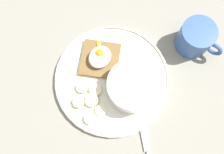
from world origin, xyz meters
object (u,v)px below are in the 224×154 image
at_px(banana_slice_back, 96,90).
at_px(banana_slice_inner, 82,87).
at_px(banana_slice_outer, 90,118).
at_px(knife, 147,148).
at_px(oatmeal_bowl, 132,87).
at_px(toast_slice, 100,59).
at_px(banana_slice_front, 92,100).
at_px(banana_slice_left, 101,110).
at_px(banana_slice_right, 79,102).
at_px(poached_egg, 100,56).
at_px(coffee_mug, 196,38).

xyz_separation_m(banana_slice_back, banana_slice_inner, (-0.02, 0.03, -0.00)).
distance_m(banana_slice_outer, knife, 0.16).
height_order(oatmeal_bowl, toast_slice, oatmeal_bowl).
bearing_deg(toast_slice, banana_slice_outer, -151.95).
bearing_deg(banana_slice_back, banana_slice_outer, -153.93).
bearing_deg(banana_slice_front, banana_slice_left, -103.18).
bearing_deg(banana_slice_left, banana_slice_back, 50.20).
xyz_separation_m(banana_slice_back, banana_slice_right, (-0.05, 0.02, 0.00)).
height_order(oatmeal_bowl, poached_egg, oatmeal_bowl).
distance_m(toast_slice, coffee_mug, 0.26).
xyz_separation_m(oatmeal_bowl, banana_slice_right, (-0.11, 0.09, -0.02)).
xyz_separation_m(banana_slice_right, coffee_mug, (0.31, -0.14, 0.02)).
bearing_deg(oatmeal_bowl, banana_slice_left, 162.11).
relative_size(poached_egg, banana_slice_front, 1.46).
distance_m(banana_slice_left, banana_slice_right, 0.06).
height_order(banana_slice_right, banana_slice_outer, banana_slice_right).
distance_m(poached_egg, banana_slice_left, 0.14).
xyz_separation_m(banana_slice_back, banana_slice_outer, (-0.07, -0.03, -0.00)).
bearing_deg(coffee_mug, toast_slice, 138.08).
xyz_separation_m(oatmeal_bowl, banana_slice_left, (-0.09, 0.03, -0.02)).
xyz_separation_m(banana_slice_inner, banana_slice_outer, (-0.05, -0.06, -0.00)).
distance_m(poached_egg, coffee_mug, 0.26).
height_order(banana_slice_front, coffee_mug, coffee_mug).
bearing_deg(coffee_mug, knife, -168.76).
bearing_deg(toast_slice, coffee_mug, -41.92).
bearing_deg(banana_slice_outer, banana_slice_front, 31.08).
bearing_deg(banana_slice_back, banana_slice_front, -162.01).
xyz_separation_m(oatmeal_bowl, knife, (-0.10, -0.12, -0.04)).
height_order(banana_slice_front, banana_slice_inner, banana_slice_front).
bearing_deg(banana_slice_back, oatmeal_bowl, -51.14).
distance_m(coffee_mug, knife, 0.31).
relative_size(oatmeal_bowl, banana_slice_right, 3.16).
relative_size(oatmeal_bowl, banana_slice_outer, 2.98).
xyz_separation_m(toast_slice, banana_slice_left, (-0.11, -0.08, -0.00)).
xyz_separation_m(toast_slice, banana_slice_right, (-0.12, -0.03, 0.00)).
xyz_separation_m(poached_egg, banana_slice_right, (-0.12, -0.03, -0.02)).
bearing_deg(poached_egg, banana_slice_left, -142.13).
relative_size(poached_egg, banana_slice_inner, 1.64).
relative_size(banana_slice_right, banana_slice_outer, 0.94).
bearing_deg(oatmeal_bowl, toast_slice, 82.58).
relative_size(banana_slice_left, banana_slice_outer, 0.87).
xyz_separation_m(toast_slice, banana_slice_front, (-0.10, -0.05, 0.00)).
bearing_deg(toast_slice, banana_slice_left, -142.17).
distance_m(banana_slice_back, coffee_mug, 0.29).
relative_size(oatmeal_bowl, knife, 1.32).
bearing_deg(knife, banana_slice_front, 86.12).
xyz_separation_m(coffee_mug, knife, (-0.30, -0.06, -0.04)).
xyz_separation_m(toast_slice, poached_egg, (0.00, 0.00, 0.02)).
xyz_separation_m(banana_slice_left, banana_slice_back, (0.03, 0.04, 0.00)).
bearing_deg(banana_slice_right, banana_slice_left, -74.28).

